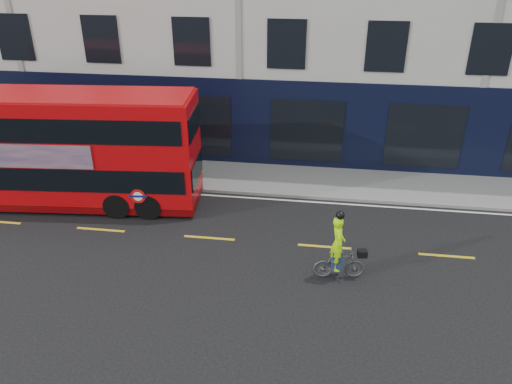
# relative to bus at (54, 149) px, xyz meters

# --- Properties ---
(ground) EXTENTS (120.00, 120.00, 0.00)m
(ground) POSITION_rel_bus_xyz_m (6.33, -3.36, -2.26)
(ground) COLOR black
(ground) RESTS_ON ground
(pavement) EXTENTS (60.00, 3.00, 0.12)m
(pavement) POSITION_rel_bus_xyz_m (6.33, 3.14, -2.20)
(pavement) COLOR gray
(pavement) RESTS_ON ground
(kerb) EXTENTS (60.00, 0.12, 0.13)m
(kerb) POSITION_rel_bus_xyz_m (6.33, 1.64, -2.19)
(kerb) COLOR gray
(kerb) RESTS_ON ground
(road_edge_line) EXTENTS (58.00, 0.10, 0.01)m
(road_edge_line) POSITION_rel_bus_xyz_m (6.33, 1.34, -2.25)
(road_edge_line) COLOR silver
(road_edge_line) RESTS_ON ground
(lane_dashes) EXTENTS (58.00, 0.12, 0.01)m
(lane_dashes) POSITION_rel_bus_xyz_m (6.33, -1.86, -2.25)
(lane_dashes) COLOR gold
(lane_dashes) RESTS_ON ground
(bus) EXTENTS (11.09, 3.37, 4.40)m
(bus) POSITION_rel_bus_xyz_m (0.00, 0.00, 0.00)
(bus) COLOR #BA070A
(bus) RESTS_ON ground
(cyclist) EXTENTS (1.63, 0.69, 2.33)m
(cyclist) POSITION_rel_bus_xyz_m (10.74, -3.52, -1.46)
(cyclist) COLOR #4E5154
(cyclist) RESTS_ON ground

